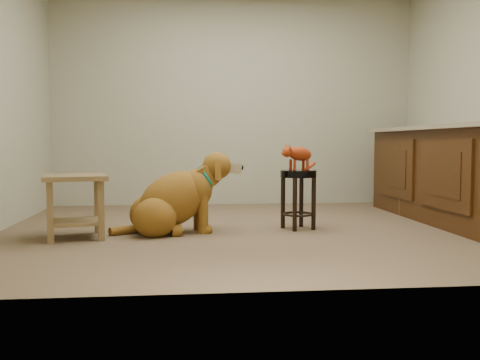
{
  "coord_description": "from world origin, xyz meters",
  "views": [
    {
      "loc": [
        -0.63,
        -4.71,
        0.78
      ],
      "look_at": [
        -0.15,
        -0.06,
        0.45
      ],
      "focal_mm": 40.0,
      "sensor_mm": 36.0,
      "label": 1
    }
  ],
  "objects": [
    {
      "name": "side_table",
      "position": [
        -1.52,
        -0.28,
        0.34
      ],
      "size": [
        0.6,
        0.6,
        0.52
      ],
      "rotation": [
        0.0,
        0.0,
        0.24
      ],
      "color": "olive",
      "rests_on": "ground"
    },
    {
      "name": "tabby_kitten",
      "position": [
        0.37,
        -0.01,
        0.67
      ],
      "size": [
        0.36,
        0.26,
        0.26
      ],
      "rotation": [
        0.0,
        0.0,
        0.37
      ],
      "color": "#A03110",
      "rests_on": "padded_stool"
    },
    {
      "name": "wood_stool",
      "position": [
        1.83,
        0.92,
        0.36
      ],
      "size": [
        0.39,
        0.39,
        0.69
      ],
      "rotation": [
        0.0,
        0.0,
        -0.04
      ],
      "color": "brown",
      "rests_on": "ground"
    },
    {
      "name": "padded_stool",
      "position": [
        0.38,
        -0.01,
        0.38
      ],
      "size": [
        0.35,
        0.35,
        0.53
      ],
      "rotation": [
        0.0,
        0.0,
        0.37
      ],
      "color": "black",
      "rests_on": "ground"
    },
    {
      "name": "golden_retriever",
      "position": [
        -0.72,
        -0.11,
        0.28
      ],
      "size": [
        1.16,
        0.63,
        0.74
      ],
      "rotation": [
        0.0,
        0.0,
        0.19
      ],
      "color": "brown",
      "rests_on": "ground"
    },
    {
      "name": "room_shell",
      "position": [
        0.0,
        0.0,
        1.68
      ],
      "size": [
        4.54,
        4.04,
        2.62
      ],
      "color": "#ADA98B",
      "rests_on": "ground"
    },
    {
      "name": "cabinet_run",
      "position": [
        1.94,
        0.3,
        0.44
      ],
      "size": [
        0.7,
        2.56,
        0.94
      ],
      "color": "#43240C",
      "rests_on": "ground"
    },
    {
      "name": "floor",
      "position": [
        0.0,
        0.0,
        0.0
      ],
      "size": [
        4.5,
        4.0,
        0.01
      ],
      "primitive_type": "cube",
      "color": "brown",
      "rests_on": "ground"
    }
  ]
}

